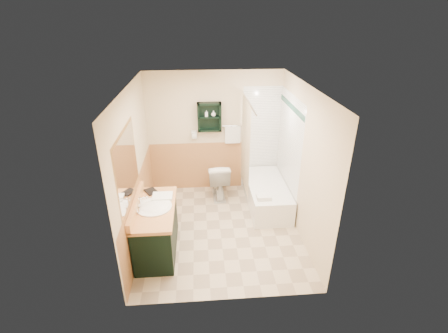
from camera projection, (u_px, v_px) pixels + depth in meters
floor at (220, 229)px, 5.52m from camera, size 3.00×3.00×0.00m
back_wall at (215, 132)px, 6.37m from camera, size 2.60×0.04×2.40m
left_wall at (133, 168)px, 4.91m from camera, size 0.04×3.00×2.40m
right_wall at (303, 163)px, 5.10m from camera, size 0.04×3.00×2.40m
ceiling at (219, 86)px, 4.48m from camera, size 2.60×3.00×0.04m
wainscot_left at (141, 207)px, 5.22m from camera, size 2.98×2.98×1.00m
wainscot_back at (215, 165)px, 6.64m from camera, size 2.58×2.58×1.00m
mirror_frame at (127, 166)px, 4.29m from camera, size 1.30×1.30×1.00m
mirror_glass at (127, 166)px, 4.29m from camera, size 1.20×1.20×0.90m
tile_right at (288, 153)px, 5.84m from camera, size 1.50×1.50×2.10m
tile_back at (266, 139)px, 6.47m from camera, size 0.95×0.95×2.10m
tile_accent at (292, 106)px, 5.47m from camera, size 1.50×1.50×0.10m
wall_shelf at (209, 117)px, 6.11m from camera, size 0.45×0.15×0.55m
hair_dryer at (194, 135)px, 6.26m from camera, size 0.10×0.24×0.18m
towel_bar at (233, 126)px, 6.27m from camera, size 0.40×0.06×0.40m
curtain_rod at (248, 102)px, 5.37m from camera, size 0.03×1.60×0.03m
shower_curtain at (245, 145)px, 5.90m from camera, size 1.05×1.05×1.70m
vanity at (156, 229)px, 4.88m from camera, size 0.59×1.22×0.77m
bathtub at (266, 194)px, 6.11m from camera, size 0.69×1.50×0.46m
toilet at (218, 180)px, 6.37m from camera, size 0.44×0.75×0.72m
counter_towel at (162, 196)px, 4.96m from camera, size 0.30×0.24×0.04m
vanity_book at (146, 187)px, 5.03m from camera, size 0.15×0.10×0.22m
tub_towel at (264, 197)px, 5.52m from camera, size 0.24×0.20×0.07m
soap_bottle_a at (206, 115)px, 6.08m from camera, size 0.05×0.12×0.05m
soap_bottle_b at (213, 114)px, 6.09m from camera, size 0.11×0.13×0.08m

